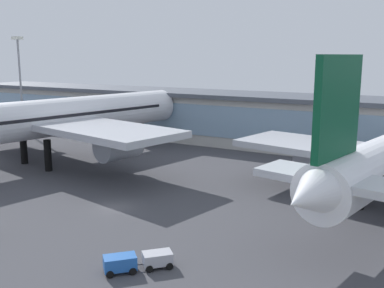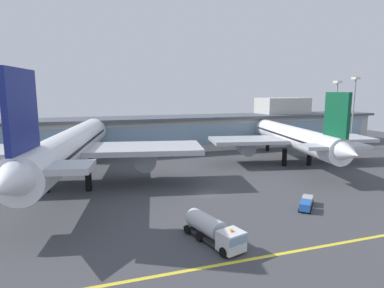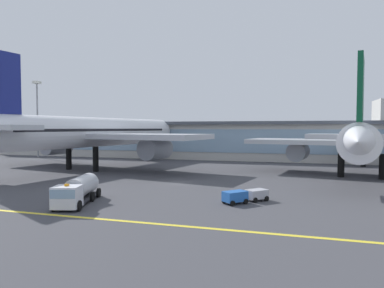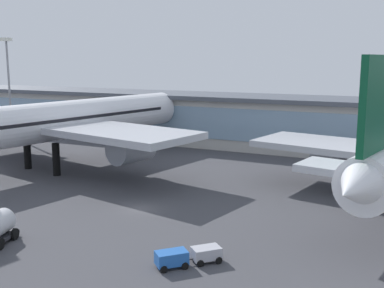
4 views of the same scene
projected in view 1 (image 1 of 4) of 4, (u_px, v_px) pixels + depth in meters
ground_plane at (114, 208)px, 52.09m from camera, size 204.50×204.50×0.00m
terminal_building at (267, 118)px, 86.14m from camera, size 149.07×14.00×15.27m
airliner_near_left at (53, 119)px, 72.19m from camera, size 49.76×58.42×20.18m
baggage_tug_near at (137, 261)px, 36.81m from camera, size 4.95×5.14×1.40m
apron_light_mast_west at (20, 69)px, 101.38m from camera, size 1.80×1.80×21.47m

